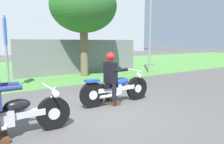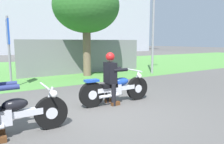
{
  "view_description": "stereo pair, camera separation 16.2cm",
  "coord_description": "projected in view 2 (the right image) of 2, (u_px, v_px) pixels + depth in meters",
  "views": [
    {
      "loc": [
        -2.6,
        -4.07,
        1.69
      ],
      "look_at": [
        0.67,
        0.8,
        0.85
      ],
      "focal_mm": 33.94,
      "sensor_mm": 36.0,
      "label": 1
    },
    {
      "loc": [
        -2.47,
        -4.16,
        1.69
      ],
      "look_at": [
        0.67,
        0.8,
        0.85
      ],
      "focal_mm": 33.94,
      "sensor_mm": 36.0,
      "label": 2
    }
  ],
  "objects": [
    {
      "name": "motorcycle_lead",
      "position": [
        116.0,
        89.0,
        5.83
      ],
      "size": [
        2.14,
        0.66,
        0.89
      ],
      "rotation": [
        0.0,
        0.0,
        -0.03
      ],
      "color": "black",
      "rests_on": "ground"
    },
    {
      "name": "fence_segment",
      "position": [
        86.0,
        57.0,
        11.42
      ],
      "size": [
        7.0,
        0.06,
        1.8
      ],
      "primitive_type": "cube",
      "color": "slate",
      "rests_on": "ground"
    },
    {
      "name": "rider_lead",
      "position": [
        111.0,
        74.0,
        5.69
      ],
      "size": [
        0.56,
        0.48,
        1.42
      ],
      "rotation": [
        0.0,
        0.0,
        -0.03
      ],
      "color": "black",
      "rests_on": "ground"
    },
    {
      "name": "grass_verge",
      "position": [
        27.0,
        69.0,
        12.98
      ],
      "size": [
        60.0,
        12.0,
        0.01
      ],
      "primitive_type": "cube",
      "color": "#549342",
      "rests_on": "ground"
    },
    {
      "name": "sign_banner",
      "position": [
        8.0,
        41.0,
        7.59
      ],
      "size": [
        0.08,
        0.6,
        2.6
      ],
      "color": "gray",
      "rests_on": "ground"
    },
    {
      "name": "ground",
      "position": [
        106.0,
        114.0,
        5.03
      ],
      "size": [
        120.0,
        120.0,
        0.0
      ],
      "primitive_type": "plane",
      "color": "#565451"
    },
    {
      "name": "tree_roadside",
      "position": [
        86.0,
        7.0,
        10.18
      ],
      "size": [
        3.22,
        3.22,
        4.69
      ],
      "color": "brown",
      "rests_on": "ground"
    },
    {
      "name": "streetlight_pole",
      "position": [
        155.0,
        10.0,
        11.02
      ],
      "size": [
        0.96,
        0.2,
        5.28
      ],
      "color": "gray",
      "rests_on": "ground"
    },
    {
      "name": "motorcycle_follow",
      "position": [
        5.0,
        116.0,
        3.72
      ],
      "size": [
        2.26,
        0.66,
        0.88
      ],
      "rotation": [
        0.0,
        0.0,
        -0.03
      ],
      "color": "black",
      "rests_on": "ground"
    }
  ]
}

